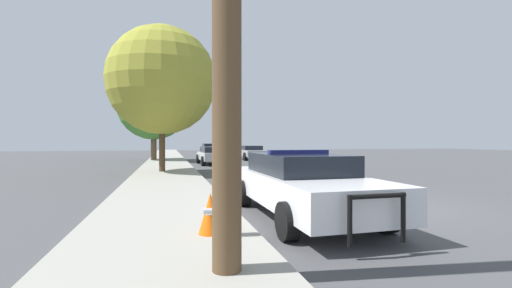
% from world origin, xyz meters
% --- Properties ---
extents(ground_plane, '(110.00, 110.00, 0.00)m').
position_xyz_m(ground_plane, '(0.00, 0.00, 0.00)').
color(ground_plane, '#474749').
extents(sidewalk_left, '(3.00, 110.00, 0.13)m').
position_xyz_m(sidewalk_left, '(-5.10, 0.00, 0.07)').
color(sidewalk_left, '#99968C').
rests_on(sidewalk_left, ground_plane).
extents(police_car, '(2.15, 5.19, 1.44)m').
position_xyz_m(police_car, '(-2.23, -0.73, 0.73)').
color(police_car, white).
rests_on(police_car, ground_plane).
extents(fire_hydrant, '(0.56, 0.25, 0.81)m').
position_xyz_m(fire_hydrant, '(-4.22, -2.24, 0.56)').
color(fire_hydrant, '#B7BCC1').
rests_on(fire_hydrant, sidewalk_left).
extents(traffic_light, '(3.04, 0.35, 5.28)m').
position_xyz_m(traffic_light, '(-4.31, 23.34, 3.81)').
color(traffic_light, '#424247').
rests_on(traffic_light, sidewalk_left).
extents(car_background_distant, '(2.12, 4.55, 1.27)m').
position_xyz_m(car_background_distant, '(0.99, 45.23, 0.68)').
color(car_background_distant, '#474C51').
rests_on(car_background_distant, ground_plane).
extents(car_background_midblock, '(2.04, 4.38, 1.24)m').
position_xyz_m(car_background_midblock, '(-1.98, 16.30, 0.68)').
color(car_background_midblock, '#B7B7BC').
rests_on(car_background_midblock, ground_plane).
extents(car_background_oncoming, '(2.12, 4.74, 1.23)m').
position_xyz_m(car_background_oncoming, '(2.10, 21.73, 0.68)').
color(car_background_oncoming, '#B7B7BC').
rests_on(car_background_oncoming, ground_plane).
extents(tree_sidewalk_near, '(5.36, 5.36, 7.20)m').
position_xyz_m(tree_sidewalk_near, '(-5.31, 9.98, 4.64)').
color(tree_sidewalk_near, '#4C3823').
rests_on(tree_sidewalk_near, sidewalk_left).
extents(tree_sidewalk_mid, '(5.81, 5.81, 7.43)m').
position_xyz_m(tree_sidewalk_mid, '(-6.13, 21.41, 4.65)').
color(tree_sidewalk_mid, brown).
rests_on(tree_sidewalk_mid, sidewalk_left).
extents(traffic_cone, '(0.39, 0.39, 0.67)m').
position_xyz_m(traffic_cone, '(-4.37, -2.08, 0.46)').
color(traffic_cone, orange).
rests_on(traffic_cone, sidewalk_left).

